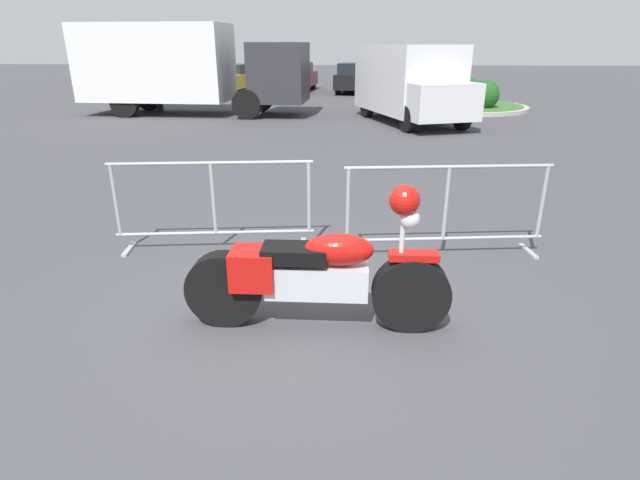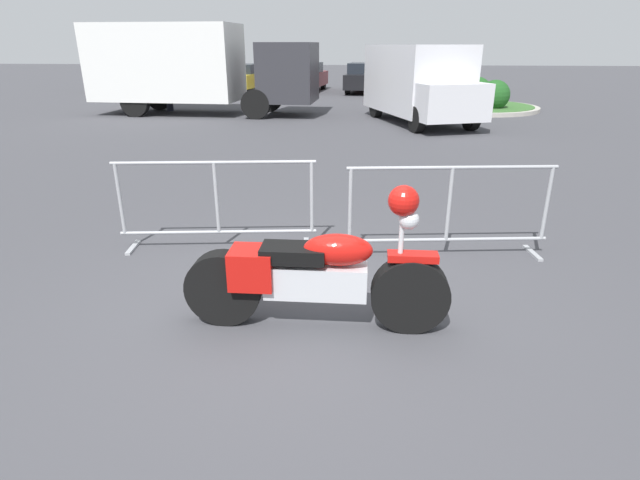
{
  "view_description": "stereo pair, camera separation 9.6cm",
  "coord_description": "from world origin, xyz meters",
  "px_view_note": "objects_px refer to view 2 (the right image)",
  "views": [
    {
      "loc": [
        0.47,
        -3.98,
        2.31
      ],
      "look_at": [
        0.17,
        0.24,
        0.65
      ],
      "focal_mm": 28.0,
      "sensor_mm": 36.0,
      "label": 1
    },
    {
      "loc": [
        0.57,
        -3.97,
        2.31
      ],
      "look_at": [
        0.17,
        0.24,
        0.65
      ],
      "focal_mm": 28.0,
      "sensor_mm": 36.0,
      "label": 2
    }
  ],
  "objects_px": {
    "delivery_van": "(419,82)",
    "pedestrian": "(168,85)",
    "parked_car_tan": "(127,77)",
    "parked_car_black": "(366,78)",
    "parked_car_red": "(428,77)",
    "crowd_barrier_far": "(449,210)",
    "motorcycle": "(316,275)",
    "box_truck": "(191,65)",
    "crowd_barrier_near": "(217,204)",
    "parked_car_maroon": "(305,77)",
    "parked_car_blue": "(187,76)",
    "parked_car_yellow": "(244,77)"
  },
  "relations": [
    {
      "from": "delivery_van",
      "to": "pedestrian",
      "type": "height_order",
      "value": "delivery_van"
    },
    {
      "from": "parked_car_tan",
      "to": "parked_car_black",
      "type": "xyz_separation_m",
      "value": [
        12.77,
        -0.14,
        0.04
      ]
    },
    {
      "from": "parked_car_red",
      "to": "pedestrian",
      "type": "height_order",
      "value": "pedestrian"
    },
    {
      "from": "crowd_barrier_far",
      "to": "parked_car_red",
      "type": "xyz_separation_m",
      "value": [
        2.06,
        21.71,
        0.19
      ]
    },
    {
      "from": "motorcycle",
      "to": "pedestrian",
      "type": "xyz_separation_m",
      "value": [
        -6.95,
        14.64,
        0.43
      ]
    },
    {
      "from": "box_truck",
      "to": "crowd_barrier_near",
      "type": "bearing_deg",
      "value": -67.93
    },
    {
      "from": "box_truck",
      "to": "crowd_barrier_far",
      "type": "bearing_deg",
      "value": -57.59
    },
    {
      "from": "delivery_van",
      "to": "parked_car_maroon",
      "type": "xyz_separation_m",
      "value": [
        -4.91,
        10.97,
        -0.51
      ]
    },
    {
      "from": "parked_car_tan",
      "to": "crowd_barrier_near",
      "type": "bearing_deg",
      "value": -146.92
    },
    {
      "from": "box_truck",
      "to": "parked_car_red",
      "type": "height_order",
      "value": "box_truck"
    },
    {
      "from": "crowd_barrier_near",
      "to": "box_truck",
      "type": "xyz_separation_m",
      "value": [
        -4.39,
        12.22,
        1.08
      ]
    },
    {
      "from": "delivery_van",
      "to": "parked_car_blue",
      "type": "distance_m",
      "value": 15.77
    },
    {
      "from": "motorcycle",
      "to": "parked_car_red",
      "type": "xyz_separation_m",
      "value": [
        3.41,
        23.4,
        0.25
      ]
    },
    {
      "from": "parked_car_black",
      "to": "parked_car_red",
      "type": "bearing_deg",
      "value": -77.94
    },
    {
      "from": "crowd_barrier_near",
      "to": "motorcycle",
      "type": "bearing_deg",
      "value": -51.48
    },
    {
      "from": "crowd_barrier_far",
      "to": "delivery_van",
      "type": "height_order",
      "value": "delivery_van"
    },
    {
      "from": "parked_car_blue",
      "to": "pedestrian",
      "type": "bearing_deg",
      "value": -159.27
    },
    {
      "from": "parked_car_maroon",
      "to": "parked_car_red",
      "type": "distance_m",
      "value": 6.39
    },
    {
      "from": "crowd_barrier_far",
      "to": "parked_car_black",
      "type": "height_order",
      "value": "parked_car_black"
    },
    {
      "from": "parked_car_red",
      "to": "parked_car_maroon",
      "type": "bearing_deg",
      "value": 94.4
    },
    {
      "from": "delivery_van",
      "to": "parked_car_black",
      "type": "xyz_separation_m",
      "value": [
        -1.72,
        10.48,
        -0.51
      ]
    },
    {
      "from": "delivery_van",
      "to": "parked_car_blue",
      "type": "bearing_deg",
      "value": -153.76
    },
    {
      "from": "parked_car_tan",
      "to": "parked_car_maroon",
      "type": "xyz_separation_m",
      "value": [
        9.58,
        0.35,
        0.03
      ]
    },
    {
      "from": "pedestrian",
      "to": "crowd_barrier_far",
      "type": "bearing_deg",
      "value": 153.11
    },
    {
      "from": "box_truck",
      "to": "delivery_van",
      "type": "height_order",
      "value": "box_truck"
    },
    {
      "from": "delivery_van",
      "to": "parked_car_maroon",
      "type": "height_order",
      "value": "delivery_van"
    },
    {
      "from": "box_truck",
      "to": "parked_car_maroon",
      "type": "relative_size",
      "value": 1.77
    },
    {
      "from": "motorcycle",
      "to": "parked_car_tan",
      "type": "xyz_separation_m",
      "value": [
        -12.56,
        23.18,
        0.21
      ]
    },
    {
      "from": "pedestrian",
      "to": "parked_car_red",
      "type": "bearing_deg",
      "value": -109.28
    },
    {
      "from": "delivery_van",
      "to": "parked_car_maroon",
      "type": "distance_m",
      "value": 12.03
    },
    {
      "from": "parked_car_red",
      "to": "parked_car_tan",
      "type": "bearing_deg",
      "value": 96.33
    },
    {
      "from": "box_truck",
      "to": "parked_car_yellow",
      "type": "xyz_separation_m",
      "value": [
        -0.44,
        9.32,
        -0.94
      ]
    },
    {
      "from": "motorcycle",
      "to": "box_truck",
      "type": "xyz_separation_m",
      "value": [
        -5.73,
        13.91,
        1.15
      ]
    },
    {
      "from": "motorcycle",
      "to": "box_truck",
      "type": "distance_m",
      "value": 15.09
    },
    {
      "from": "crowd_barrier_near",
      "to": "parked_car_blue",
      "type": "xyz_separation_m",
      "value": [
        -8.02,
        21.85,
        0.15
      ]
    },
    {
      "from": "parked_car_black",
      "to": "parked_car_maroon",
      "type": "bearing_deg",
      "value": 86.77
    },
    {
      "from": "delivery_van",
      "to": "motorcycle",
      "type": "bearing_deg",
      "value": -28.33
    },
    {
      "from": "motorcycle",
      "to": "crowd_barrier_near",
      "type": "distance_m",
      "value": 2.16
    },
    {
      "from": "crowd_barrier_near",
      "to": "delivery_van",
      "type": "height_order",
      "value": "delivery_van"
    },
    {
      "from": "box_truck",
      "to": "parked_car_yellow",
      "type": "height_order",
      "value": "box_truck"
    },
    {
      "from": "parked_car_blue",
      "to": "parked_car_red",
      "type": "height_order",
      "value": "parked_car_red"
    },
    {
      "from": "motorcycle",
      "to": "parked_car_blue",
      "type": "bearing_deg",
      "value": 110.94
    },
    {
      "from": "motorcycle",
      "to": "box_truck",
      "type": "relative_size",
      "value": 0.29
    },
    {
      "from": "box_truck",
      "to": "delivery_van",
      "type": "xyz_separation_m",
      "value": [
        7.67,
        -1.35,
        -0.39
      ]
    },
    {
      "from": "parked_car_yellow",
      "to": "delivery_van",
      "type": "bearing_deg",
      "value": -137.26
    },
    {
      "from": "crowd_barrier_near",
      "to": "parked_car_black",
      "type": "distance_m",
      "value": 21.4
    },
    {
      "from": "motorcycle",
      "to": "parked_car_red",
      "type": "height_order",
      "value": "parked_car_red"
    },
    {
      "from": "crowd_barrier_near",
      "to": "parked_car_red",
      "type": "height_order",
      "value": "parked_car_red"
    },
    {
      "from": "motorcycle",
      "to": "parked_car_black",
      "type": "height_order",
      "value": "parked_car_black"
    },
    {
      "from": "box_truck",
      "to": "parked_car_tan",
      "type": "relative_size",
      "value": 1.86
    }
  ]
}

